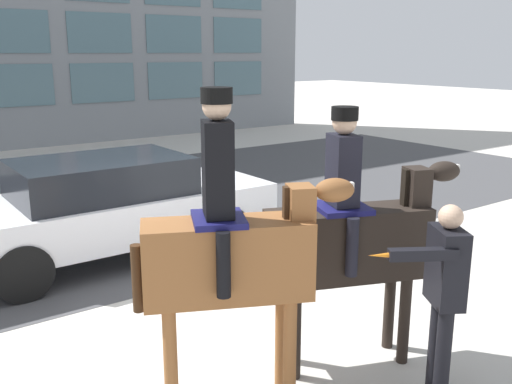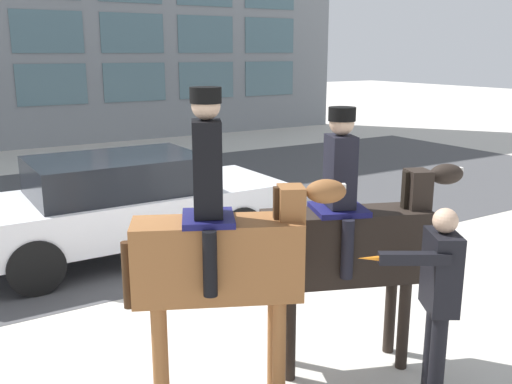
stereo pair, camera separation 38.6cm
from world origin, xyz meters
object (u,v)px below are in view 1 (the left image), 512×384
mounted_horse_lead (231,251)px  pedestrian_bystander (443,289)px  mounted_horse_companion (351,236)px  street_car_near_lane (109,206)px

mounted_horse_lead → pedestrian_bystander: bearing=-6.9°
mounted_horse_companion → street_car_near_lane: 4.21m
mounted_horse_lead → pedestrian_bystander: mounted_horse_lead is taller
mounted_horse_lead → street_car_near_lane: size_ratio=0.57×
mounted_horse_companion → street_car_near_lane: (-0.76, 4.11, -0.49)m
street_car_near_lane → mounted_horse_lead: bearing=-97.9°
mounted_horse_companion → pedestrian_bystander: bearing=-58.8°
pedestrian_bystander → street_car_near_lane: pedestrian_bystander is taller
mounted_horse_lead → mounted_horse_companion: mounted_horse_lead is taller
mounted_horse_companion → mounted_horse_lead: bearing=-159.2°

